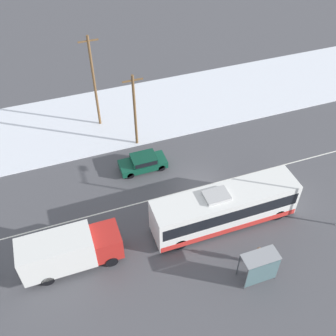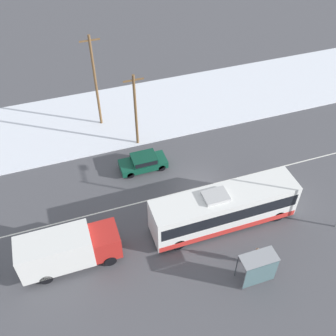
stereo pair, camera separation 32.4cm
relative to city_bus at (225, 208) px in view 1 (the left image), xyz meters
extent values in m
plane|color=#4C4C51|center=(-0.34, 4.03, -1.69)|extent=(120.00, 120.00, 0.00)
cube|color=silver|center=(-0.34, 16.18, -1.63)|extent=(80.00, 10.48, 0.12)
cube|color=silver|center=(-0.34, 4.03, -1.69)|extent=(60.00, 0.12, 0.00)
cube|color=white|center=(0.00, 0.00, 0.06)|extent=(11.15, 2.55, 2.94)
cube|color=black|center=(0.00, 0.00, 0.41)|extent=(10.70, 2.57, 1.12)
cube|color=red|center=(0.00, 0.00, -1.15)|extent=(11.04, 2.57, 0.53)
cube|color=#B2B2B2|center=(-0.83, 0.00, 1.65)|extent=(1.80, 1.40, 0.24)
cylinder|color=black|center=(4.18, -1.13, -1.19)|extent=(1.00, 0.28, 1.00)
cylinder|color=black|center=(4.18, 1.13, -1.19)|extent=(1.00, 0.28, 1.00)
cylinder|color=black|center=(-3.97, -1.13, -1.19)|extent=(1.00, 0.28, 1.00)
cylinder|color=black|center=(-3.97, 1.13, -1.19)|extent=(1.00, 0.28, 1.00)
cube|color=silver|center=(-12.43, 0.13, 0.06)|extent=(4.94, 2.30, 2.50)
cube|color=red|center=(-9.01, 0.13, -0.22)|extent=(1.90, 2.18, 1.95)
cube|color=black|center=(-8.08, 0.13, 0.17)|extent=(0.06, 1.95, 0.86)
cylinder|color=black|center=(-9.01, -0.89, -1.24)|extent=(0.90, 0.26, 0.90)
cylinder|color=black|center=(-9.01, 1.15, -1.24)|extent=(0.90, 0.26, 0.90)
cylinder|color=black|center=(-13.42, -0.89, -1.24)|extent=(0.90, 0.26, 0.90)
cylinder|color=black|center=(-13.42, 1.15, -1.24)|extent=(0.90, 0.26, 0.90)
cube|color=#0F4733|center=(-4.07, 7.84, -1.15)|extent=(4.13, 1.80, 0.63)
cube|color=#0D3C2B|center=(-3.97, 7.84, -0.57)|extent=(2.15, 1.66, 0.53)
cube|color=black|center=(-3.97, 7.84, -0.56)|extent=(1.97, 1.69, 0.42)
cylinder|color=black|center=(-5.44, 7.05, -1.37)|extent=(0.64, 0.22, 0.64)
cylinder|color=black|center=(-5.44, 8.63, -1.37)|extent=(0.64, 0.22, 0.64)
cylinder|color=black|center=(-2.61, 7.05, -1.37)|extent=(0.64, 0.22, 0.64)
cylinder|color=black|center=(-2.61, 8.63, -1.37)|extent=(0.64, 0.22, 0.64)
cylinder|color=#23232D|center=(0.51, -4.11, -1.28)|extent=(0.13, 0.13, 0.82)
cylinder|color=#23232D|center=(0.76, -4.11, -1.28)|extent=(0.13, 0.13, 0.82)
cube|color=#19478C|center=(0.63, -4.11, -0.52)|extent=(0.43, 0.23, 0.68)
sphere|color=tan|center=(0.63, -4.11, -0.04)|extent=(0.29, 0.29, 0.29)
cylinder|color=#19478C|center=(0.36, -4.11, -0.56)|extent=(0.11, 0.11, 0.65)
cylinder|color=#19478C|center=(0.90, -4.11, -0.56)|extent=(0.11, 0.11, 0.65)
cube|color=gray|center=(0.09, -5.08, 0.68)|extent=(2.46, 1.20, 0.06)
cube|color=slate|center=(0.09, -5.66, -0.49)|extent=(2.36, 0.04, 2.16)
cylinder|color=#474C51|center=(-1.10, -4.52, -0.52)|extent=(0.08, 0.08, 2.34)
cylinder|color=#474C51|center=(1.29, -4.52, -0.52)|extent=(0.08, 0.08, 2.34)
cylinder|color=#474C51|center=(-1.10, -5.64, -0.52)|extent=(0.08, 0.08, 2.34)
cylinder|color=#474C51|center=(1.29, -5.64, -0.52)|extent=(0.08, 0.08, 2.34)
cylinder|color=brown|center=(-3.62, 11.29, 1.99)|extent=(0.24, 0.24, 7.36)
cube|color=brown|center=(-3.62, 11.29, 5.18)|extent=(1.80, 0.12, 0.12)
cylinder|color=brown|center=(-6.26, 15.44, 3.00)|extent=(0.24, 0.24, 9.37)
cube|color=brown|center=(-6.26, 15.44, 7.18)|extent=(1.80, 0.12, 0.12)
camera|label=1|loc=(-10.42, -16.63, 22.45)|focal=42.00mm
camera|label=2|loc=(-10.11, -16.74, 22.45)|focal=42.00mm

